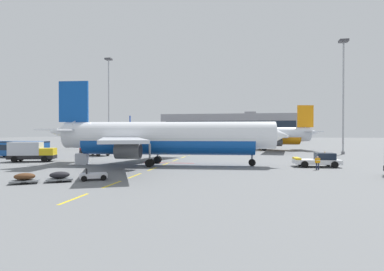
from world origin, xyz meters
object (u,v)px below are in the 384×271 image
at_px(uld_cargo_container, 82,159).
at_px(ground_crew_worker, 318,162).
at_px(airliner_far_center, 256,136).
at_px(catering_truck, 31,151).
at_px(airliner_foreground, 164,138).
at_px(pushback_tug, 318,160).
at_px(ground_power_truck, 96,147).
at_px(airliner_mid_left, 128,134).
at_px(apron_light_mast_near, 109,93).
at_px(baggage_train, 60,176).
at_px(apron_light_mast_far, 343,83).
at_px(apron_shuttle_bus, 16,148).

bearing_deg(uld_cargo_container, ground_crew_worker, -1.27).
bearing_deg(airliner_far_center, uld_cargo_container, -121.91).
xyz_separation_m(airliner_far_center, catering_truck, (-36.02, -38.67, -2.11)).
relative_size(airliner_foreground, airliner_far_center, 1.06).
bearing_deg(airliner_foreground, catering_truck, 176.21).
relative_size(pushback_tug, ground_power_truck, 0.84).
relative_size(airliner_foreground, airliner_mid_left, 1.03).
xyz_separation_m(pushback_tug, ground_crew_worker, (-0.78, -3.53, 0.06)).
xyz_separation_m(airliner_foreground, airliner_far_center, (13.65, 40.15, -0.20)).
bearing_deg(airliner_mid_left, apron_light_mast_near, -75.90).
xyz_separation_m(airliner_far_center, apron_light_mast_near, (-42.33, 3.97, 12.43)).
relative_size(ground_power_truck, uld_cargo_container, 3.85).
bearing_deg(apron_light_mast_near, airliner_foreground, -56.98).
xyz_separation_m(baggage_train, apron_light_mast_far, (37.16, 44.84, 14.55)).
bearing_deg(uld_cargo_container, airliner_far_center, 58.09).
bearing_deg(airliner_mid_left, ground_power_truck, -73.37).
height_order(airliner_foreground, uld_cargo_container, airliner_foreground).
relative_size(airliner_far_center, apron_shuttle_bus, 2.72).
relative_size(airliner_mid_left, ground_power_truck, 4.57).
xyz_separation_m(pushback_tug, catering_truck, (-43.72, -0.21, 0.74)).
height_order(baggage_train, ground_crew_worker, ground_crew_worker).
xyz_separation_m(pushback_tug, airliner_mid_left, (-60.41, 83.74, 2.99)).
xyz_separation_m(airliner_foreground, apron_light_mast_near, (-28.68, 44.12, 12.23)).
distance_m(ground_power_truck, uld_cargo_container, 17.56).
bearing_deg(airliner_mid_left, uld_cargo_container, -72.67).
distance_m(airliner_mid_left, apron_shuttle_bus, 76.85).
distance_m(pushback_tug, apron_light_mast_near, 67.35).
bearing_deg(airliner_foreground, pushback_tug, 4.53).
distance_m(airliner_mid_left, apron_light_mast_far, 91.47).
distance_m(airliner_foreground, baggage_train, 17.90).
xyz_separation_m(airliner_mid_left, ground_power_truck, (20.94, -70.10, -2.25)).
bearing_deg(apron_light_mast_far, airliner_mid_left, 140.94).
relative_size(pushback_tug, airliner_far_center, 0.19).
relative_size(uld_cargo_container, apron_light_mast_near, 0.07).
relative_size(catering_truck, apron_light_mast_near, 0.28).
height_order(pushback_tug, uld_cargo_container, pushback_tug).
xyz_separation_m(baggage_train, uld_cargo_container, (-6.32, 15.51, 0.28)).
relative_size(ground_crew_worker, apron_light_mast_far, 0.07).
height_order(uld_cargo_container, apron_light_mast_near, apron_light_mast_near).
xyz_separation_m(pushback_tug, apron_light_mast_near, (-50.03, 42.43, 15.28)).
xyz_separation_m(pushback_tug, airliner_far_center, (-7.70, 38.45, 2.85)).
xyz_separation_m(catering_truck, baggage_train, (16.65, -18.10, -1.12)).
xyz_separation_m(apron_shuttle_bus, ground_crew_worker, (51.59, -10.87, -0.79)).
bearing_deg(apron_light_mast_far, baggage_train, -129.65).
relative_size(airliner_foreground, uld_cargo_container, 18.18).
bearing_deg(airliner_far_center, apron_light_mast_far, -33.84).
height_order(apron_shuttle_bus, ground_crew_worker, apron_shuttle_bus).
bearing_deg(ground_power_truck, airliner_mid_left, 106.63).
xyz_separation_m(pushback_tug, baggage_train, (-27.07, -18.31, -0.38)).
relative_size(ground_power_truck, baggage_train, 0.91).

